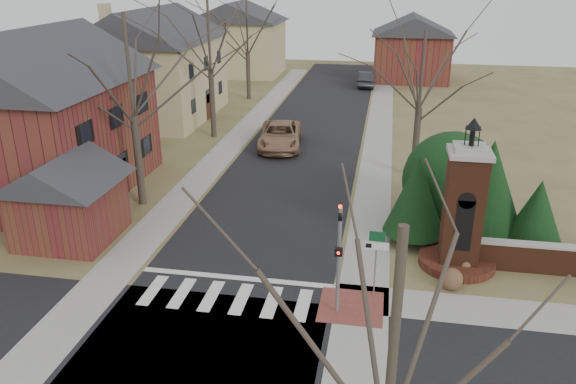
% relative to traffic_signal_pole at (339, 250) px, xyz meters
% --- Properties ---
extents(ground, '(120.00, 120.00, 0.00)m').
position_rel_traffic_signal_pole_xyz_m(ground, '(-4.30, -0.57, -2.59)').
color(ground, brown).
rests_on(ground, ground).
extents(main_street, '(8.00, 70.00, 0.01)m').
position_rel_traffic_signal_pole_xyz_m(main_street, '(-4.30, 21.43, -2.58)').
color(main_street, black).
rests_on(main_street, ground).
extents(cross_street, '(120.00, 8.00, 0.01)m').
position_rel_traffic_signal_pole_xyz_m(cross_street, '(-4.30, -3.57, -2.58)').
color(cross_street, black).
rests_on(cross_street, ground).
extents(crosswalk_zone, '(8.00, 2.20, 0.02)m').
position_rel_traffic_signal_pole_xyz_m(crosswalk_zone, '(-4.30, 0.23, -2.58)').
color(crosswalk_zone, silver).
rests_on(crosswalk_zone, ground).
extents(stop_bar, '(8.00, 0.35, 0.02)m').
position_rel_traffic_signal_pole_xyz_m(stop_bar, '(-4.30, 1.73, -2.58)').
color(stop_bar, silver).
rests_on(stop_bar, ground).
extents(sidewalk_right_main, '(2.00, 60.00, 0.02)m').
position_rel_traffic_signal_pole_xyz_m(sidewalk_right_main, '(0.90, 21.43, -2.58)').
color(sidewalk_right_main, gray).
rests_on(sidewalk_right_main, ground).
extents(sidewalk_left, '(2.00, 60.00, 0.02)m').
position_rel_traffic_signal_pole_xyz_m(sidewalk_left, '(-9.50, 21.43, -2.58)').
color(sidewalk_left, gray).
rests_on(sidewalk_left, ground).
extents(curb_apron, '(2.40, 2.40, 0.02)m').
position_rel_traffic_signal_pole_xyz_m(curb_apron, '(0.50, 0.43, -2.57)').
color(curb_apron, brown).
rests_on(curb_apron, ground).
extents(traffic_signal_pole, '(0.28, 0.41, 4.50)m').
position_rel_traffic_signal_pole_xyz_m(traffic_signal_pole, '(0.00, 0.00, 0.00)').
color(traffic_signal_pole, slate).
rests_on(traffic_signal_pole, ground).
extents(sign_post, '(0.90, 0.07, 2.75)m').
position_rel_traffic_signal_pole_xyz_m(sign_post, '(1.29, 1.41, -0.64)').
color(sign_post, slate).
rests_on(sign_post, ground).
extents(brick_gate_monument, '(3.20, 3.20, 6.47)m').
position_rel_traffic_signal_pole_xyz_m(brick_gate_monument, '(4.70, 4.42, -0.42)').
color(brick_gate_monument, '#582C19').
rests_on(brick_gate_monument, ground).
extents(brick_garden_wall, '(7.50, 0.50, 1.30)m').
position_rel_traffic_signal_pole_xyz_m(brick_garden_wall, '(9.20, 4.43, -1.93)').
color(brick_garden_wall, '#582C19').
rests_on(brick_garden_wall, ground).
extents(house_brick_left, '(9.80, 11.80, 9.42)m').
position_rel_traffic_signal_pole_xyz_m(house_brick_left, '(-17.31, 9.42, 2.07)').
color(house_brick_left, maroon).
rests_on(house_brick_left, ground).
extents(house_stucco_left, '(9.80, 12.80, 9.28)m').
position_rel_traffic_signal_pole_xyz_m(house_stucco_left, '(-17.80, 26.42, 2.01)').
color(house_stucco_left, '#C7BD84').
rests_on(house_stucco_left, ground).
extents(garage_left, '(4.80, 4.80, 4.29)m').
position_rel_traffic_signal_pole_xyz_m(garage_left, '(-12.82, 3.92, -0.35)').
color(garage_left, maroon).
rests_on(garage_left, ground).
extents(house_distant_left, '(10.80, 8.80, 8.53)m').
position_rel_traffic_signal_pole_xyz_m(house_distant_left, '(-16.31, 47.42, 1.66)').
color(house_distant_left, '#C7BD84').
rests_on(house_distant_left, ground).
extents(house_distant_right, '(8.80, 8.80, 7.30)m').
position_rel_traffic_signal_pole_xyz_m(house_distant_right, '(3.69, 47.42, 1.06)').
color(house_distant_right, maroon).
rests_on(house_distant_right, ground).
extents(evergreen_near, '(2.80, 2.80, 4.10)m').
position_rel_traffic_signal_pole_xyz_m(evergreen_near, '(2.90, 6.43, -0.29)').
color(evergreen_near, '#473D33').
rests_on(evergreen_near, ground).
extents(evergreen_mid, '(3.40, 3.40, 4.70)m').
position_rel_traffic_signal_pole_xyz_m(evergreen_mid, '(6.20, 7.63, 0.01)').
color(evergreen_mid, '#473D33').
rests_on(evergreen_mid, ground).
extents(evergreen_far, '(2.40, 2.40, 3.30)m').
position_rel_traffic_signal_pole_xyz_m(evergreen_far, '(8.20, 6.63, -0.69)').
color(evergreen_far, '#473D33').
rests_on(evergreen_far, ground).
extents(evergreen_mass, '(4.80, 4.80, 4.80)m').
position_rel_traffic_signal_pole_xyz_m(evergreen_mass, '(4.70, 8.93, -0.19)').
color(evergreen_mass, black).
rests_on(evergreen_mass, ground).
extents(bare_tree_0, '(8.05, 8.05, 11.15)m').
position_rel_traffic_signal_pole_xyz_m(bare_tree_0, '(-11.30, 8.43, 5.11)').
color(bare_tree_0, '#473D33').
rests_on(bare_tree_0, ground).
extents(bare_tree_1, '(8.40, 8.40, 11.64)m').
position_rel_traffic_signal_pole_xyz_m(bare_tree_1, '(-11.30, 21.43, 5.44)').
color(bare_tree_1, '#473D33').
rests_on(bare_tree_1, ground).
extents(bare_tree_2, '(7.35, 7.35, 10.19)m').
position_rel_traffic_signal_pole_xyz_m(bare_tree_2, '(-11.80, 34.43, 4.44)').
color(bare_tree_2, '#473D33').
rests_on(bare_tree_2, ground).
extents(bare_tree_3, '(7.00, 7.00, 9.70)m').
position_rel_traffic_signal_pole_xyz_m(bare_tree_3, '(3.20, 15.43, 4.10)').
color(bare_tree_3, '#473D33').
rests_on(bare_tree_3, ground).
extents(bare_tree_4, '(6.65, 6.65, 9.21)m').
position_rel_traffic_signal_pole_xyz_m(bare_tree_4, '(1.70, -9.57, 3.77)').
color(bare_tree_4, '#473D33').
rests_on(bare_tree_4, ground).
extents(pickup_truck, '(3.56, 6.45, 1.71)m').
position_rel_traffic_signal_pole_xyz_m(pickup_truck, '(-5.90, 19.69, -1.73)').
color(pickup_truck, '#9C7655').
rests_on(pickup_truck, ground).
extents(distant_car, '(1.73, 4.81, 1.58)m').
position_rel_traffic_signal_pole_xyz_m(distant_car, '(-0.90, 42.45, -1.80)').
color(distant_car, '#2B2C32').
rests_on(distant_car, ground).
extents(dry_shrub_left, '(0.88, 0.88, 0.88)m').
position_rel_traffic_signal_pole_xyz_m(dry_shrub_left, '(4.30, 2.43, -2.14)').
color(dry_shrub_left, brown).
rests_on(dry_shrub_left, ground).
extents(dry_shrub_right, '(0.79, 0.79, 0.79)m').
position_rel_traffic_signal_pole_xyz_m(dry_shrub_right, '(5.00, 4.03, -2.19)').
color(dry_shrub_right, brown).
rests_on(dry_shrub_right, ground).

